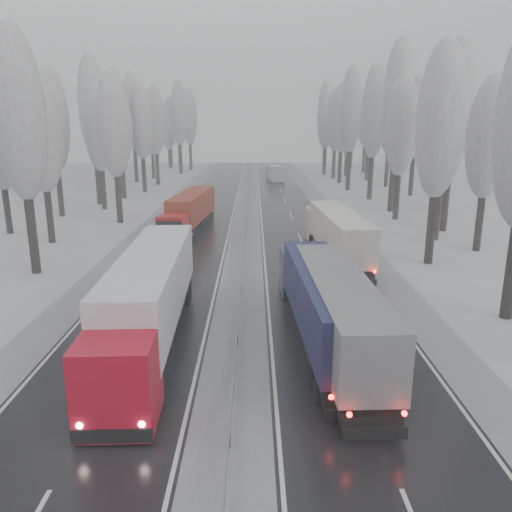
{
  "coord_description": "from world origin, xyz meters",
  "views": [
    {
      "loc": [
        0.85,
        -10.58,
        10.6
      ],
      "look_at": [
        0.98,
        20.98,
        2.2
      ],
      "focal_mm": 35.0,
      "sensor_mm": 36.0,
      "label": 1
    }
  ],
  "objects_px": {
    "truck_blue_box": "(319,296)",
    "box_truck_distant": "(275,173)",
    "truck_red_white": "(149,296)",
    "truck_red_red": "(190,210)",
    "truck_grey_tarp": "(334,304)",
    "truck_cream_box": "(336,231)"
  },
  "relations": [
    {
      "from": "truck_blue_box",
      "to": "box_truck_distant",
      "type": "relative_size",
      "value": 1.87
    },
    {
      "from": "truck_red_white",
      "to": "truck_red_red",
      "type": "distance_m",
      "value": 26.45
    },
    {
      "from": "box_truck_distant",
      "to": "truck_red_white",
      "type": "distance_m",
      "value": 73.16
    },
    {
      "from": "truck_grey_tarp",
      "to": "truck_blue_box",
      "type": "xyz_separation_m",
      "value": [
        -0.57,
        1.14,
        -0.04
      ]
    },
    {
      "from": "box_truck_distant",
      "to": "truck_red_red",
      "type": "xyz_separation_m",
      "value": [
        -10.37,
        -46.18,
        0.75
      ]
    },
    {
      "from": "truck_grey_tarp",
      "to": "truck_blue_box",
      "type": "height_order",
      "value": "truck_grey_tarp"
    },
    {
      "from": "truck_grey_tarp",
      "to": "truck_blue_box",
      "type": "bearing_deg",
      "value": 114.53
    },
    {
      "from": "truck_grey_tarp",
      "to": "truck_cream_box",
      "type": "relative_size",
      "value": 0.98
    },
    {
      "from": "truck_grey_tarp",
      "to": "truck_red_white",
      "type": "relative_size",
      "value": 0.9
    },
    {
      "from": "truck_cream_box",
      "to": "truck_red_red",
      "type": "relative_size",
      "value": 1.04
    },
    {
      "from": "truck_grey_tarp",
      "to": "truck_red_white",
      "type": "height_order",
      "value": "truck_red_white"
    },
    {
      "from": "truck_grey_tarp",
      "to": "truck_red_red",
      "type": "xyz_separation_m",
      "value": [
        -10.18,
        26.8,
        -0.05
      ]
    },
    {
      "from": "truck_red_red",
      "to": "truck_red_white",
      "type": "bearing_deg",
      "value": -81.5
    },
    {
      "from": "box_truck_distant",
      "to": "truck_red_red",
      "type": "bearing_deg",
      "value": -108.87
    },
    {
      "from": "truck_grey_tarp",
      "to": "truck_red_red",
      "type": "bearing_deg",
      "value": 108.85
    },
    {
      "from": "truck_blue_box",
      "to": "truck_cream_box",
      "type": "distance_m",
      "value": 15.46
    },
    {
      "from": "truck_blue_box",
      "to": "box_truck_distant",
      "type": "bearing_deg",
      "value": 86.58
    },
    {
      "from": "truck_grey_tarp",
      "to": "box_truck_distant",
      "type": "relative_size",
      "value": 1.9
    },
    {
      "from": "truck_grey_tarp",
      "to": "truck_red_white",
      "type": "xyz_separation_m",
      "value": [
        -8.84,
        0.39,
        0.27
      ]
    },
    {
      "from": "truck_cream_box",
      "to": "truck_red_white",
      "type": "bearing_deg",
      "value": -128.99
    },
    {
      "from": "truck_red_white",
      "to": "truck_red_red",
      "type": "relative_size",
      "value": 1.14
    },
    {
      "from": "truck_grey_tarp",
      "to": "truck_cream_box",
      "type": "height_order",
      "value": "truck_cream_box"
    }
  ]
}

